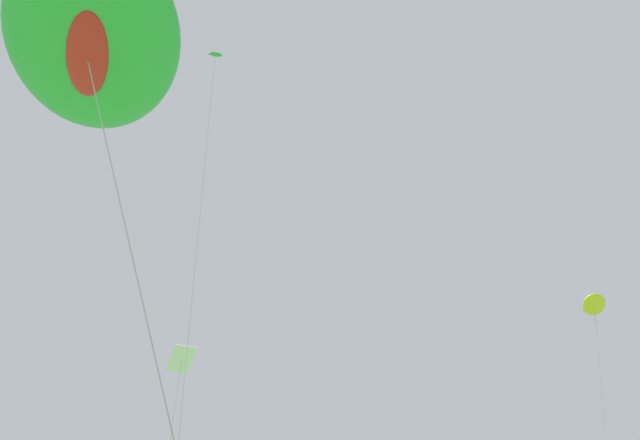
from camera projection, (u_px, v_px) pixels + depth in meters
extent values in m
ellipsoid|color=green|center=(93.00, 40.00, 17.35)|extent=(6.55, 7.16, 1.32)
ellipsoid|color=red|center=(88.00, 55.00, 16.98)|extent=(2.15, 2.73, 0.47)
cylinder|color=#B2B2B7|center=(148.00, 327.00, 11.86)|extent=(3.15, 4.41, 15.10)
ellipsoid|color=green|center=(215.00, 54.00, 28.32)|extent=(0.65, 0.60, 0.27)
cylinder|color=#B2B2B7|center=(186.00, 359.00, 22.37)|extent=(3.09, 3.13, 24.34)
ellipsoid|color=yellow|center=(594.00, 305.00, 21.40)|extent=(1.31, 1.05, 0.41)
cube|color=white|center=(182.00, 359.00, 26.86)|extent=(1.17, 0.77, 1.03)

